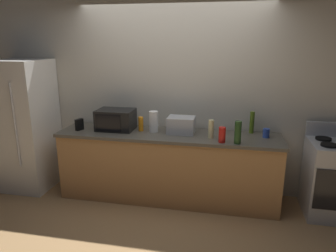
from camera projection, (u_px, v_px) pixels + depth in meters
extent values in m
plane|color=#A87F51|center=(162.00, 213.00, 3.83)|extent=(8.00, 8.00, 0.00)
cube|color=beige|center=(174.00, 93.00, 4.24)|extent=(6.40, 0.10, 2.70)
cube|color=#B27F4C|center=(168.00, 168.00, 4.09)|extent=(2.80, 0.60, 0.86)
cube|color=#514C42|center=(168.00, 135.00, 3.97)|extent=(2.84, 0.64, 0.04)
cube|color=white|center=(25.00, 125.00, 4.36)|extent=(0.72, 0.70, 1.80)
cylinder|color=silver|center=(15.00, 126.00, 3.96)|extent=(0.02, 0.02, 1.10)
cube|color=#B7BABF|center=(333.00, 179.00, 3.70)|extent=(0.60, 0.60, 0.90)
cube|color=#B7BABF|center=(332.00, 129.00, 3.83)|extent=(0.60, 0.04, 0.18)
cylinder|color=black|center=(329.00, 145.00, 3.49)|extent=(0.18, 0.18, 0.02)
cylinder|color=black|center=(323.00, 139.00, 3.72)|extent=(0.18, 0.18, 0.02)
cube|color=black|center=(116.00, 120.00, 4.12)|extent=(0.48, 0.34, 0.27)
cube|color=black|center=(108.00, 123.00, 3.96)|extent=(0.34, 0.01, 0.21)
cube|color=#B7BABF|center=(181.00, 125.00, 3.97)|extent=(0.34, 0.26, 0.21)
cylinder|color=white|center=(154.00, 122.00, 4.02)|extent=(0.12, 0.12, 0.27)
cube|color=black|center=(79.00, 124.00, 4.11)|extent=(0.08, 0.12, 0.15)
cylinder|color=red|center=(222.00, 135.00, 3.60)|extent=(0.08, 0.08, 0.18)
cylinder|color=orange|center=(141.00, 124.00, 4.07)|extent=(0.06, 0.06, 0.19)
cylinder|color=#4C6B19|center=(252.00, 122.00, 3.96)|extent=(0.06, 0.06, 0.28)
cylinder|color=#1E3F19|center=(238.00, 133.00, 3.55)|extent=(0.08, 0.08, 0.26)
cylinder|color=beige|center=(211.00, 129.00, 3.76)|extent=(0.07, 0.07, 0.22)
cylinder|color=#2D4CB2|center=(266.00, 133.00, 3.80)|extent=(0.08, 0.08, 0.11)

